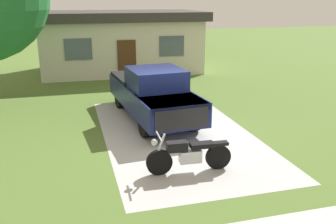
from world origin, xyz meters
The scene contains 5 objects.
ground_plane centered at (0.00, 0.00, 0.00)m, with size 80.00×80.00×0.00m, color #506C2D.
driveway_pad centered at (0.00, 0.00, 0.00)m, with size 4.68×8.46×0.01m, color #B3B3B3.
motorcycle centered at (-0.49, -2.72, 0.47)m, with size 2.21×0.70×1.09m.
pickup_truck centered at (-0.38, 1.92, 0.95)m, with size 2.49×5.77×1.90m.
neighbor_house centered at (-0.19, 11.43, 1.79)m, with size 9.60×5.60×3.50m.
Camera 1 is at (-3.23, -10.84, 4.25)m, focal length 39.39 mm.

